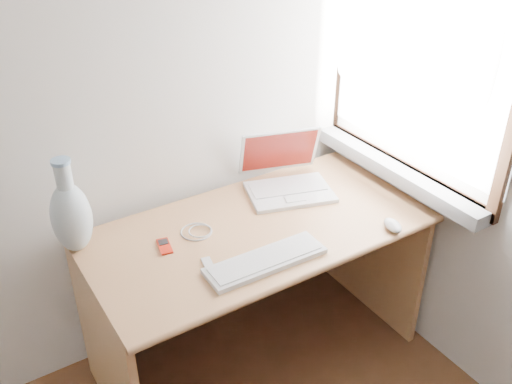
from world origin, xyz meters
TOP-DOWN VIEW (x-y plane):
  - window at (1.72, 1.30)m, footprint 0.11×0.99m
  - desk at (1.03, 1.43)m, footprint 1.34×0.67m
  - laptop at (1.28, 1.53)m, footprint 0.41×0.39m
  - external_keyboard at (0.93, 1.14)m, footprint 0.45×0.15m
  - mouse at (1.46, 1.05)m, footprint 0.08×0.11m
  - ipod at (0.66, 1.42)m, footprint 0.06×0.11m
  - cable_coil at (0.81, 1.44)m, footprint 0.16×0.16m
  - remote at (0.75, 1.23)m, footprint 0.05×0.09m
  - vase at (0.39, 1.58)m, footprint 0.14×0.14m

SIDE VIEW (x-z plane):
  - desk at x=1.03m, z-range 0.15..0.86m
  - cable_coil at x=0.81m, z-range 0.71..0.72m
  - remote at x=0.75m, z-range 0.71..0.72m
  - ipod at x=0.66m, z-range 0.71..0.72m
  - external_keyboard at x=0.93m, z-range 0.71..0.73m
  - mouse at x=1.46m, z-range 0.71..0.74m
  - laptop at x=1.28m, z-range 0.64..0.88m
  - vase at x=0.39m, z-range 0.67..1.04m
  - window at x=1.72m, z-range 0.72..1.83m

